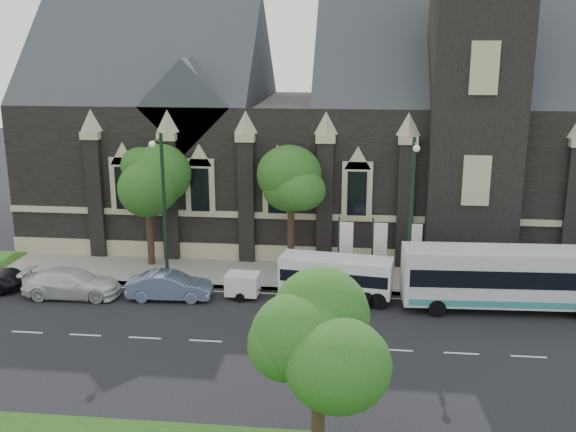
# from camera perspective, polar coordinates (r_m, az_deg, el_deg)

# --- Properties ---
(ground) EXTENTS (160.00, 160.00, 0.00)m
(ground) POSITION_cam_1_polar(r_m,az_deg,el_deg) (32.10, -7.20, -10.77)
(ground) COLOR black
(ground) RESTS_ON ground
(sidewalk) EXTENTS (80.00, 5.00, 0.15)m
(sidewalk) POSITION_cam_1_polar(r_m,az_deg,el_deg) (40.67, -4.12, -5.02)
(sidewalk) COLOR gray
(sidewalk) RESTS_ON ground
(museum) EXTENTS (40.00, 17.70, 29.90)m
(museum) POSITION_cam_1_polar(r_m,az_deg,el_deg) (47.31, 3.91, 7.83)
(museum) COLOR black
(museum) RESTS_ON ground
(tree_park_east) EXTENTS (3.40, 3.40, 6.28)m
(tree_park_east) POSITION_cam_1_polar(r_m,az_deg,el_deg) (20.92, 3.24, -11.07)
(tree_park_east) COLOR black
(tree_park_east) RESTS_ON ground
(tree_walk_right) EXTENTS (4.08, 4.08, 7.80)m
(tree_walk_right) POSITION_cam_1_polar(r_m,az_deg,el_deg) (39.86, 0.60, 3.19)
(tree_walk_right) COLOR black
(tree_walk_right) RESTS_ON ground
(tree_walk_left) EXTENTS (3.91, 3.91, 7.64)m
(tree_walk_left) POSITION_cam_1_polar(r_m,az_deg,el_deg) (41.72, -11.83, 3.27)
(tree_walk_left) COLOR black
(tree_walk_left) RESTS_ON ground
(street_lamp_near) EXTENTS (0.36, 1.88, 9.00)m
(street_lamp_near) POSITION_cam_1_polar(r_m,az_deg,el_deg) (36.40, 10.71, 0.70)
(street_lamp_near) COLOR black
(street_lamp_near) RESTS_ON ground
(street_lamp_mid) EXTENTS (0.36, 1.88, 9.00)m
(street_lamp_mid) POSITION_cam_1_polar(r_m,az_deg,el_deg) (37.94, -10.86, 1.25)
(street_lamp_mid) COLOR black
(street_lamp_mid) RESTS_ON ground
(banner_flag_left) EXTENTS (0.90, 0.10, 4.00)m
(banner_flag_left) POSITION_cam_1_polar(r_m,az_deg,el_deg) (38.85, 4.85, -2.39)
(banner_flag_left) COLOR black
(banner_flag_left) RESTS_ON ground
(banner_flag_center) EXTENTS (0.90, 0.10, 4.00)m
(banner_flag_center) POSITION_cam_1_polar(r_m,az_deg,el_deg) (38.86, 7.81, -2.47)
(banner_flag_center) COLOR black
(banner_flag_center) RESTS_ON ground
(banner_flag_right) EXTENTS (0.90, 0.10, 4.00)m
(banner_flag_right) POSITION_cam_1_polar(r_m,az_deg,el_deg) (38.98, 10.75, -2.54)
(banner_flag_right) COLOR black
(banner_flag_right) RESTS_ON ground
(tour_coach) EXTENTS (11.60, 3.08, 3.36)m
(tour_coach) POSITION_cam_1_polar(r_m,az_deg,el_deg) (36.71, 19.00, -5.08)
(tour_coach) COLOR silver
(tour_coach) RESTS_ON ground
(shuttle_bus) EXTENTS (6.39, 2.97, 2.38)m
(shuttle_bus) POSITION_cam_1_polar(r_m,az_deg,el_deg) (36.50, 4.25, -5.14)
(shuttle_bus) COLOR white
(shuttle_bus) RESTS_ON ground
(box_trailer) EXTENTS (2.65, 1.56, 1.40)m
(box_trailer) POSITION_cam_1_polar(r_m,az_deg,el_deg) (36.83, -3.97, -5.94)
(box_trailer) COLOR silver
(box_trailer) RESTS_ON ground
(sedan) EXTENTS (4.75, 1.90, 1.54)m
(sedan) POSITION_cam_1_polar(r_m,az_deg,el_deg) (37.14, -10.29, -6.02)
(sedan) COLOR slate
(sedan) RESTS_ON ground
(car_far_white) EXTENTS (5.52, 2.38, 1.58)m
(car_far_white) POSITION_cam_1_polar(r_m,az_deg,el_deg) (38.84, -18.32, -5.58)
(car_far_white) COLOR silver
(car_far_white) RESTS_ON ground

